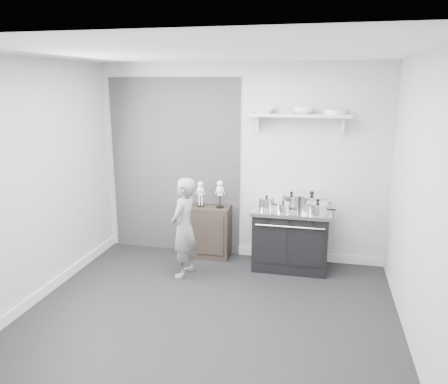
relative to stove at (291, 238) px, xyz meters
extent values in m
plane|color=black|center=(-0.76, -1.48, -0.41)|extent=(4.00, 4.00, 0.00)
cube|color=#AEAEAC|center=(-0.76, 0.32, 0.94)|extent=(4.00, 0.02, 2.70)
cube|color=#AEAEAC|center=(-0.76, -3.28, 0.94)|extent=(4.00, 0.02, 2.70)
cube|color=#AEAEAC|center=(-2.76, -1.48, 0.94)|extent=(0.02, 3.60, 2.70)
cube|color=#AEAEAC|center=(1.24, -1.48, 0.94)|extent=(0.02, 3.60, 2.70)
cube|color=silver|center=(-0.76, -1.48, 2.29)|extent=(4.00, 3.60, 0.02)
cube|color=black|center=(-1.71, 0.31, 0.84)|extent=(1.90, 0.02, 2.50)
cube|color=silver|center=(0.24, 0.30, -0.35)|extent=(2.00, 0.03, 0.12)
cube|color=silver|center=(-2.74, -1.48, -0.35)|extent=(0.03, 3.60, 0.12)
cube|color=silver|center=(0.04, 0.19, 1.61)|extent=(1.30, 0.26, 0.04)
cube|color=silver|center=(-0.51, 0.26, 1.49)|extent=(0.03, 0.12, 0.20)
cube|color=silver|center=(0.59, 0.26, 1.49)|extent=(0.03, 0.12, 0.20)
cube|color=black|center=(0.00, 0.00, -0.03)|extent=(0.96, 0.58, 0.77)
cube|color=silver|center=(0.00, 0.00, 0.38)|extent=(1.02, 0.62, 0.05)
cube|color=black|center=(-0.23, -0.28, -0.01)|extent=(0.40, 0.02, 0.50)
cube|color=black|center=(0.23, -0.28, -0.01)|extent=(0.40, 0.02, 0.50)
cylinder|color=silver|center=(0.00, -0.31, 0.26)|extent=(0.87, 0.02, 0.02)
cylinder|color=black|center=(-0.29, -0.30, 0.34)|extent=(0.04, 0.03, 0.04)
cylinder|color=black|center=(0.00, -0.30, 0.34)|extent=(0.04, 0.03, 0.04)
cylinder|color=black|center=(0.29, -0.30, 0.34)|extent=(0.04, 0.03, 0.04)
cube|color=black|center=(-1.15, 0.13, -0.04)|extent=(0.57, 0.33, 0.74)
imported|color=slate|center=(-1.31, -0.54, 0.23)|extent=(0.38, 0.52, 1.29)
cylinder|color=silver|center=(-0.32, -0.09, 0.48)|extent=(0.19, 0.19, 0.14)
cylinder|color=silver|center=(-0.32, -0.09, 0.56)|extent=(0.20, 0.20, 0.01)
sphere|color=black|center=(-0.32, -0.09, 0.58)|extent=(0.03, 0.03, 0.03)
cylinder|color=black|center=(-0.19, -0.09, 0.48)|extent=(0.10, 0.02, 0.02)
cylinder|color=silver|center=(-0.02, 0.15, 0.48)|extent=(0.24, 0.24, 0.14)
cylinder|color=silver|center=(-0.02, 0.15, 0.55)|extent=(0.25, 0.25, 0.01)
sphere|color=black|center=(-0.02, 0.15, 0.58)|extent=(0.04, 0.04, 0.04)
cylinder|color=black|center=(0.14, 0.15, 0.48)|extent=(0.10, 0.02, 0.02)
cylinder|color=silver|center=(0.25, 0.12, 0.48)|extent=(0.31, 0.31, 0.16)
cylinder|color=silver|center=(0.25, 0.12, 0.57)|extent=(0.32, 0.32, 0.01)
sphere|color=black|center=(0.25, 0.12, 0.61)|extent=(0.06, 0.06, 0.06)
cylinder|color=black|center=(0.44, 0.12, 0.48)|extent=(0.10, 0.02, 0.02)
cylinder|color=silver|center=(0.33, -0.15, 0.47)|extent=(0.27, 0.27, 0.14)
cylinder|color=silver|center=(0.33, -0.15, 0.55)|extent=(0.27, 0.27, 0.01)
sphere|color=black|center=(0.33, -0.15, 0.58)|extent=(0.05, 0.05, 0.05)
cylinder|color=black|center=(0.50, -0.15, 0.47)|extent=(0.10, 0.02, 0.02)
cylinder|color=silver|center=(-0.10, -0.17, 0.46)|extent=(0.17, 0.17, 0.11)
cylinder|color=silver|center=(-0.10, -0.17, 0.52)|extent=(0.18, 0.18, 0.01)
sphere|color=black|center=(-0.10, -0.17, 0.54)|extent=(0.03, 0.03, 0.03)
cylinder|color=black|center=(0.02, -0.17, 0.46)|extent=(0.10, 0.02, 0.02)
imported|color=white|center=(-0.42, 0.19, 1.66)|extent=(0.30, 0.30, 0.07)
imported|color=white|center=(0.09, 0.19, 1.67)|extent=(0.26, 0.26, 0.08)
cylinder|color=white|center=(0.48, 0.19, 1.66)|extent=(0.28, 0.28, 0.06)
camera|label=1|loc=(0.34, -5.55, 2.01)|focal=35.00mm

